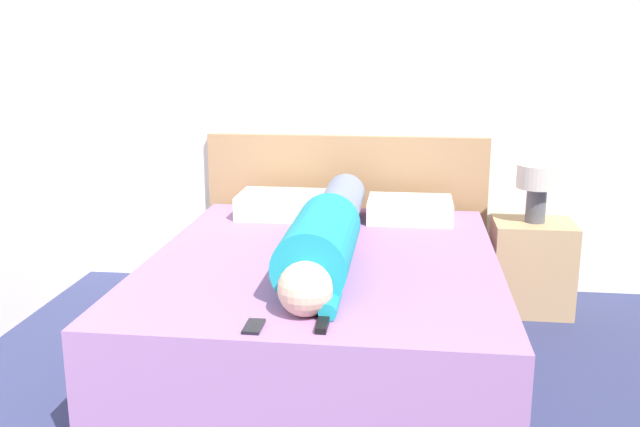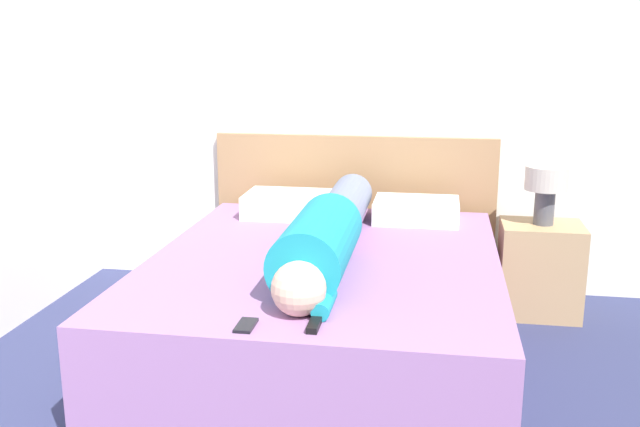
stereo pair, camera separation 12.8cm
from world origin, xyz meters
TOP-DOWN VIEW (x-y plane):
  - wall_back at (0.00, 3.75)m, footprint 5.12×0.06m
  - bed at (-0.18, 2.53)m, footprint 1.66×2.06m
  - headboard at (-0.18, 3.68)m, footprint 1.78×0.04m
  - nightstand at (0.94, 3.36)m, footprint 0.46×0.36m
  - table_lamp at (0.94, 3.36)m, footprint 0.24×0.24m
  - person_lying at (-0.16, 2.47)m, footprint 0.30×1.81m
  - pillow_near_headboard at (-0.53, 3.30)m, footprint 0.51×0.37m
  - pillow_second at (0.22, 3.30)m, footprint 0.48×0.37m
  - tv_remote at (-0.08, 1.66)m, footprint 0.04×0.15m
  - cell_phone at (-0.33, 1.61)m, footprint 0.06×0.13m

SIDE VIEW (x-z plane):
  - nightstand at x=0.94m, z-range 0.00..0.54m
  - bed at x=-0.18m, z-range 0.00..0.55m
  - headboard at x=-0.18m, z-range 0.00..0.98m
  - cell_phone at x=-0.33m, z-range 0.55..0.56m
  - tv_remote at x=-0.08m, z-range 0.55..0.57m
  - pillow_second at x=0.22m, z-range 0.55..0.67m
  - pillow_near_headboard at x=-0.53m, z-range 0.55..0.68m
  - person_lying at x=-0.16m, z-range 0.53..0.83m
  - table_lamp at x=0.94m, z-range 0.60..0.94m
  - wall_back at x=0.00m, z-range 0.00..2.60m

